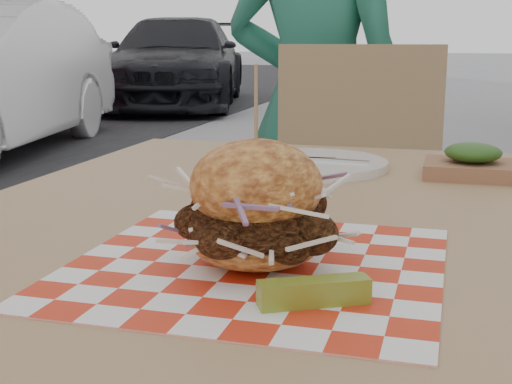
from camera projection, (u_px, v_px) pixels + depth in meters
diner at (314, 109)px, 2.06m from camera, size 0.61×0.46×1.53m
car_dark at (177, 61)px, 9.93m from camera, size 2.68×4.49×1.22m
patio_table at (253, 275)px, 0.91m from camera, size 0.80×1.20×0.75m
patio_chair at (344, 206)px, 1.79m from camera, size 0.50×0.51×0.95m
paper_liner at (256, 265)px, 0.70m from camera, size 0.36×0.36×0.00m
sandwich at (256, 211)px, 0.69m from camera, size 0.17×0.17×0.19m
pickle_spear at (314, 292)px, 0.60m from camera, size 0.09×0.06×0.02m
place_setting at (309, 164)px, 1.22m from camera, size 0.27×0.27×0.02m
kraft_tray at (472, 163)px, 1.14m from camera, size 0.15×0.12×0.06m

